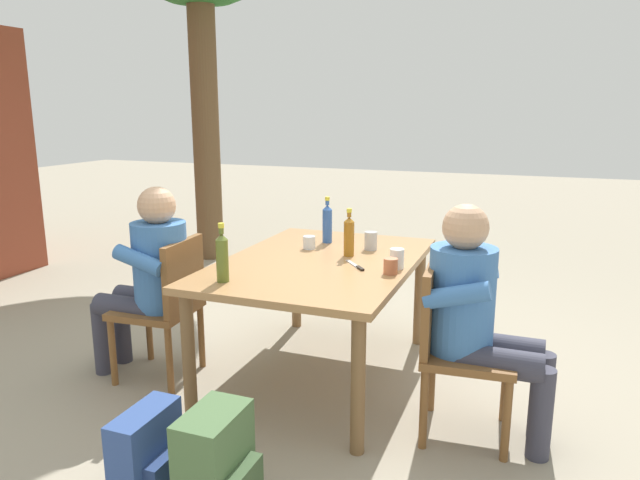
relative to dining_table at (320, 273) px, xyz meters
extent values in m
plane|color=gray|center=(0.00, 0.00, -0.66)|extent=(24.00, 24.00, 0.00)
cube|color=#A37547|center=(0.00, 0.00, 0.06)|extent=(1.59, 1.09, 0.04)
cylinder|color=brown|center=(-0.72, -0.46, -0.31)|extent=(0.07, 0.07, 0.70)
cylinder|color=brown|center=(0.72, -0.46, -0.31)|extent=(0.07, 0.07, 0.70)
cylinder|color=brown|center=(-0.72, 0.46, -0.31)|extent=(0.07, 0.07, 0.70)
cylinder|color=brown|center=(0.72, 0.46, -0.31)|extent=(0.07, 0.07, 0.70)
cube|color=brown|center=(-0.36, -0.92, -0.23)|extent=(0.47, 0.47, 0.04)
cube|color=brown|center=(-0.37, -0.72, 0.00)|extent=(0.42, 0.07, 0.42)
cylinder|color=brown|center=(-0.53, -1.13, -0.45)|extent=(0.04, 0.04, 0.41)
cylinder|color=brown|center=(-0.15, -1.10, -0.45)|extent=(0.04, 0.04, 0.41)
cylinder|color=brown|center=(-0.56, -0.75, -0.45)|extent=(0.04, 0.04, 0.41)
cylinder|color=brown|center=(-0.18, -0.72, -0.45)|extent=(0.04, 0.04, 0.41)
cube|color=brown|center=(-0.36, 0.92, -0.23)|extent=(0.47, 0.47, 0.04)
cube|color=brown|center=(-0.34, 0.72, 0.00)|extent=(0.42, 0.07, 0.42)
cylinder|color=brown|center=(-0.18, 1.13, -0.45)|extent=(0.04, 0.04, 0.41)
cylinder|color=brown|center=(-0.56, 1.10, -0.45)|extent=(0.04, 0.04, 0.41)
cylinder|color=brown|center=(-0.15, 0.75, -0.45)|extent=(0.04, 0.04, 0.41)
cylinder|color=brown|center=(-0.53, 0.72, -0.45)|extent=(0.04, 0.04, 0.41)
cylinder|color=#3D70B2|center=(-0.36, -0.87, 0.05)|extent=(0.32, 0.32, 0.52)
sphere|color=tan|center=(-0.36, -0.87, 0.41)|extent=(0.22, 0.22, 0.22)
cylinder|color=#383847|center=(-0.45, -1.07, -0.21)|extent=(0.14, 0.40, 0.14)
cylinder|color=#383847|center=(-0.45, -1.27, -0.43)|extent=(0.11, 0.11, 0.45)
cylinder|color=#3D70B2|center=(-0.55, -0.87, 0.13)|extent=(0.09, 0.31, 0.16)
cylinder|color=#383847|center=(-0.27, -1.07, -0.21)|extent=(0.14, 0.40, 0.14)
cylinder|color=#383847|center=(-0.27, -1.27, -0.43)|extent=(0.11, 0.11, 0.45)
cylinder|color=#3D70B2|center=(-0.17, -0.87, 0.13)|extent=(0.09, 0.31, 0.16)
cylinder|color=#3D70B2|center=(-0.36, 0.87, 0.05)|extent=(0.32, 0.32, 0.52)
sphere|color=tan|center=(-0.36, 0.87, 0.41)|extent=(0.22, 0.22, 0.22)
cylinder|color=#383847|center=(-0.27, 1.07, -0.21)|extent=(0.14, 0.40, 0.14)
cylinder|color=#383847|center=(-0.27, 1.27, -0.43)|extent=(0.11, 0.11, 0.45)
cylinder|color=#3D70B2|center=(-0.17, 0.87, 0.13)|extent=(0.09, 0.31, 0.16)
cylinder|color=#383847|center=(-0.45, 1.07, -0.21)|extent=(0.14, 0.40, 0.14)
cylinder|color=#383847|center=(-0.45, 1.27, -0.43)|extent=(0.11, 0.11, 0.45)
cylinder|color=#3D70B2|center=(-0.55, 0.87, 0.13)|extent=(0.09, 0.31, 0.16)
cylinder|color=#996019|center=(0.15, -0.13, 0.19)|extent=(0.06, 0.06, 0.21)
cone|color=#996019|center=(0.15, -0.13, 0.31)|extent=(0.06, 0.06, 0.03)
cylinder|color=#996019|center=(0.15, -0.13, 0.34)|extent=(0.03, 0.03, 0.03)
cylinder|color=yellow|center=(0.15, -0.13, 0.36)|extent=(0.03, 0.03, 0.02)
cylinder|color=#566623|center=(-0.59, 0.31, 0.19)|extent=(0.06, 0.06, 0.22)
cone|color=#566623|center=(-0.59, 0.31, 0.32)|extent=(0.06, 0.06, 0.03)
cylinder|color=#566623|center=(-0.59, 0.31, 0.35)|extent=(0.03, 0.03, 0.03)
cylinder|color=yellow|center=(-0.59, 0.31, 0.38)|extent=(0.03, 0.03, 0.02)
cylinder|color=#2D56A3|center=(0.44, 0.12, 0.19)|extent=(0.06, 0.06, 0.22)
cone|color=#2D56A3|center=(0.44, 0.12, 0.32)|extent=(0.06, 0.06, 0.03)
cylinder|color=#2D56A3|center=(0.44, 0.12, 0.35)|extent=(0.03, 0.03, 0.03)
cylinder|color=yellow|center=(0.44, 0.12, 0.38)|extent=(0.03, 0.03, 0.02)
cylinder|color=white|center=(-0.03, -0.47, 0.14)|extent=(0.08, 0.08, 0.11)
cylinder|color=#B2B7BC|center=(0.35, -0.21, 0.14)|extent=(0.08, 0.08, 0.12)
cylinder|color=#BC6B47|center=(-0.15, -0.47, 0.12)|extent=(0.08, 0.08, 0.09)
cylinder|color=silver|center=(0.23, 0.16, 0.12)|extent=(0.08, 0.08, 0.08)
cube|color=silver|center=(-0.03, -0.21, 0.08)|extent=(0.15, 0.13, 0.01)
cube|color=black|center=(-0.12, -0.28, 0.09)|extent=(0.07, 0.07, 0.01)
cube|color=#2D4784|center=(-1.33, 0.28, -0.46)|extent=(0.34, 0.14, 0.39)
cube|color=navy|center=(-1.33, 0.18, -0.53)|extent=(0.24, 0.06, 0.17)
cube|color=#47663D|center=(-1.34, -0.06, -0.43)|extent=(0.32, 0.20, 0.46)
cylinder|color=brown|center=(2.32, 2.19, 0.94)|extent=(0.29, 0.29, 3.19)
camera|label=1|loc=(-3.11, -1.19, 0.96)|focal=32.63mm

